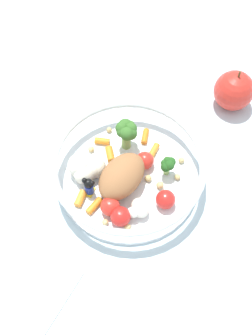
% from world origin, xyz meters
% --- Properties ---
extents(ground_plane, '(2.40, 2.40, 0.00)m').
position_xyz_m(ground_plane, '(0.00, 0.00, 0.00)').
color(ground_plane, silver).
extents(food_container, '(0.24, 0.24, 0.07)m').
position_xyz_m(food_container, '(-0.00, -0.01, 0.03)').
color(food_container, white).
rests_on(food_container, ground_plane).
extents(loose_apple, '(0.07, 0.07, 0.08)m').
position_xyz_m(loose_apple, '(-0.24, 0.07, 0.04)').
color(loose_apple, red).
rests_on(loose_apple, ground_plane).
extents(folded_napkin, '(0.13, 0.13, 0.01)m').
position_xyz_m(folded_napkin, '(0.22, -0.03, 0.00)').
color(folded_napkin, white).
rests_on(folded_napkin, ground_plane).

